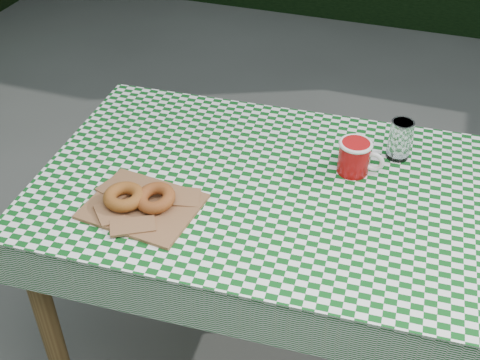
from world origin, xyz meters
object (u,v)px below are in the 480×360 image
at_px(coffee_mug, 354,157).
at_px(drinking_glass, 400,140).
at_px(table, 257,279).
at_px(paper_bag, 143,206).

distance_m(coffee_mug, drinking_glass, 0.16).
height_order(table, drinking_glass, drinking_glass).
bearing_deg(drinking_glass, table, -144.28).
bearing_deg(paper_bag, drinking_glass, 36.70).
xyz_separation_m(table, paper_bag, (-0.25, -0.20, 0.39)).
distance_m(table, drinking_glass, 0.61).
distance_m(table, coffee_mug, 0.51).
bearing_deg(drinking_glass, coffee_mug, -134.18).
distance_m(paper_bag, coffee_mug, 0.59).
relative_size(table, coffee_mug, 6.87).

